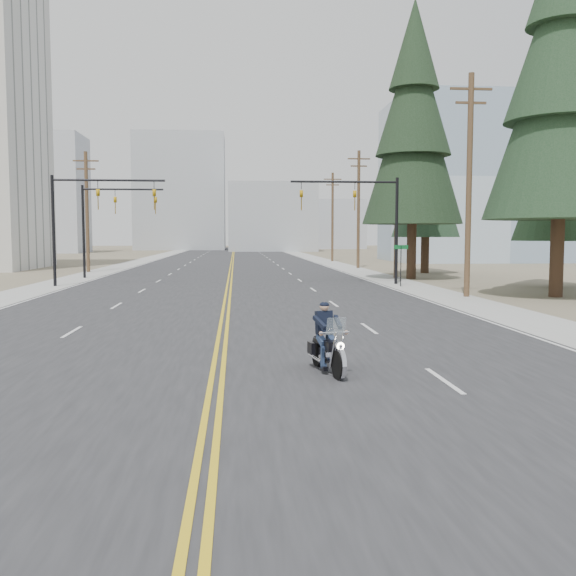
# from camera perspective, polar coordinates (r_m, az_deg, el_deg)

# --- Properties ---
(ground_plane) EXTENTS (400.00, 400.00, 0.00)m
(ground_plane) POSITION_cam_1_polar(r_m,az_deg,el_deg) (10.12, -7.12, -13.88)
(ground_plane) COLOR #776D56
(ground_plane) RESTS_ON ground
(road) EXTENTS (20.00, 200.00, 0.01)m
(road) POSITION_cam_1_polar(r_m,az_deg,el_deg) (79.65, -4.98, 2.35)
(road) COLOR #303033
(road) RESTS_ON ground
(sidewalk_left) EXTENTS (3.00, 200.00, 0.01)m
(sidewalk_left) POSITION_cam_1_polar(r_m,az_deg,el_deg) (80.54, -13.20, 2.27)
(sidewalk_left) COLOR #A5A5A0
(sidewalk_left) RESTS_ON ground
(sidewalk_right) EXTENTS (3.00, 200.00, 0.01)m
(sidewalk_right) POSITION_cam_1_polar(r_m,az_deg,el_deg) (80.41, 3.25, 2.38)
(sidewalk_right) COLOR #A5A5A0
(sidewalk_right) RESTS_ON ground
(traffic_mast_left) EXTENTS (7.10, 0.26, 7.00)m
(traffic_mast_left) POSITION_cam_1_polar(r_m,az_deg,el_deg) (42.67, -17.53, 6.77)
(traffic_mast_left) COLOR black
(traffic_mast_left) RESTS_ON ground
(traffic_mast_right) EXTENTS (7.10, 0.26, 7.00)m
(traffic_mast_right) POSITION_cam_1_polar(r_m,az_deg,el_deg) (42.49, 6.98, 6.96)
(traffic_mast_right) COLOR black
(traffic_mast_right) RESTS_ON ground
(traffic_mast_far) EXTENTS (6.10, 0.26, 7.00)m
(traffic_mast_far) POSITION_cam_1_polar(r_m,az_deg,el_deg) (50.56, -15.88, 6.38)
(traffic_mast_far) COLOR black
(traffic_mast_far) RESTS_ON ground
(street_sign) EXTENTS (0.90, 0.06, 2.62)m
(street_sign) POSITION_cam_1_polar(r_m,az_deg,el_deg) (40.94, 10.01, 2.63)
(street_sign) COLOR black
(street_sign) RESTS_ON ground
(utility_pole_b) EXTENTS (2.20, 0.30, 11.50)m
(utility_pole_b) POSITION_cam_1_polar(r_m,az_deg,el_deg) (34.85, 15.80, 9.06)
(utility_pole_b) COLOR brown
(utility_pole_b) RESTS_ON ground
(utility_pole_c) EXTENTS (2.20, 0.30, 11.00)m
(utility_pole_c) POSITION_cam_1_polar(r_m,az_deg,el_deg) (49.15, 9.63, 7.54)
(utility_pole_c) COLOR brown
(utility_pole_c) RESTS_ON ground
(utility_pole_d) EXTENTS (2.20, 0.30, 11.50)m
(utility_pole_d) POSITION_cam_1_polar(r_m,az_deg,el_deg) (63.80, 6.29, 7.13)
(utility_pole_d) COLOR brown
(utility_pole_d) RESTS_ON ground
(utility_pole_e) EXTENTS (2.20, 0.30, 11.00)m
(utility_pole_e) POSITION_cam_1_polar(r_m,az_deg,el_deg) (80.53, 3.98, 6.45)
(utility_pole_e) COLOR brown
(utility_pole_e) RESTS_ON ground
(utility_pole_left) EXTENTS (2.20, 0.30, 10.50)m
(utility_pole_left) POSITION_cam_1_polar(r_m,az_deg,el_deg) (59.06, -17.44, 6.66)
(utility_pole_left) COLOR brown
(utility_pole_left) RESTS_ON ground
(glass_building) EXTENTS (24.00, 16.00, 20.00)m
(glass_building) POSITION_cam_1_polar(r_m,az_deg,el_deg) (85.88, 17.13, 9.00)
(glass_building) COLOR #9EB5CC
(glass_building) RESTS_ON ground
(haze_bldg_a) EXTENTS (14.00, 12.00, 22.00)m
(haze_bldg_a) POSITION_cam_1_polar(r_m,az_deg,el_deg) (129.76, -20.71, 7.81)
(haze_bldg_a) COLOR #B7BCC6
(haze_bldg_a) RESTS_ON ground
(haze_bldg_b) EXTENTS (18.00, 14.00, 14.00)m
(haze_bldg_b) POSITION_cam_1_polar(r_m,az_deg,el_deg) (134.85, -1.46, 6.28)
(haze_bldg_b) COLOR #ADB2B7
(haze_bldg_b) RESTS_ON ground
(haze_bldg_c) EXTENTS (16.00, 12.00, 18.00)m
(haze_bldg_c) POSITION_cam_1_polar(r_m,az_deg,el_deg) (126.09, 13.74, 7.17)
(haze_bldg_c) COLOR #B7BCC6
(haze_bldg_c) RESTS_ON ground
(haze_bldg_d) EXTENTS (20.00, 15.00, 26.00)m
(haze_bldg_d) POSITION_cam_1_polar(r_m,az_deg,el_deg) (150.42, -9.50, 8.34)
(haze_bldg_d) COLOR #ADB2B7
(haze_bldg_d) RESTS_ON ground
(haze_bldg_e) EXTENTS (14.00, 14.00, 12.00)m
(haze_bldg_e) POSITION_cam_1_polar(r_m,az_deg,el_deg) (161.49, 4.10, 5.65)
(haze_bldg_e) COLOR #B7BCC6
(haze_bldg_e) RESTS_ON ground
(motorcyclist) EXTENTS (1.27, 2.25, 1.65)m
(motorcyclist) POSITION_cam_1_polar(r_m,az_deg,el_deg) (15.01, 3.58, -4.48)
(motorcyclist) COLOR black
(motorcyclist) RESTS_ON ground
(conifer_near) EXTENTS (7.69, 7.69, 20.35)m
(conifer_near) POSITION_cam_1_polar(r_m,az_deg,el_deg) (37.35, 23.27, 17.41)
(conifer_near) COLOR #382619
(conifer_near) RESTS_ON ground
(conifer_mid) EXTENTS (5.44, 5.44, 14.51)m
(conifer_mid) POSITION_cam_1_polar(r_m,az_deg,el_deg) (43.42, 23.03, 11.07)
(conifer_mid) COLOR #382619
(conifer_mid) RESTS_ON ground
(conifer_tall) EXTENTS (7.34, 7.34, 20.40)m
(conifer_tall) POSITION_cam_1_polar(r_m,az_deg,el_deg) (49.40, 11.10, 14.50)
(conifer_tall) COLOR #382619
(conifer_tall) RESTS_ON ground
(conifer_far) EXTENTS (5.78, 5.78, 15.49)m
(conifer_far) POSITION_cam_1_polar(r_m,az_deg,el_deg) (56.70, 12.20, 10.31)
(conifer_far) COLOR #382619
(conifer_far) RESTS_ON ground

